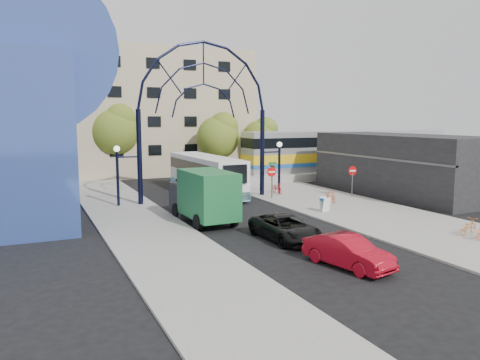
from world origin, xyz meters
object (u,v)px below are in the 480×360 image
stop_sign (272,175)px  bike_near_b (330,196)px  gateway_arch (204,89)px  tree_north_c (261,136)px  do_not_enter_sign (352,174)px  black_suv (285,228)px  street_name_sign (272,172)px  bike_far_a (468,226)px  tree_north_b (115,129)px  red_sedan (348,252)px  green_truck (203,196)px  bike_near_a (277,188)px  train_car (350,150)px  tree_north_a (219,135)px  sandwich_board (325,202)px  city_bus (206,174)px

stop_sign → bike_near_b: (3.27, -3.20, -1.42)m
gateway_arch → tree_north_c: gateway_arch is taller
do_not_enter_sign → black_suv: size_ratio=0.52×
street_name_sign → bike_far_a: street_name_sign is taller
tree_north_b → red_sedan: size_ratio=1.92×
green_truck → red_sedan: (2.56, -10.96, -0.93)m
stop_sign → street_name_sign: size_ratio=0.89×
red_sedan → bike_near_a: (6.60, 17.98, -0.08)m
train_car → bike_near_a: 15.93m
street_name_sign → tree_north_a: (0.92, 13.33, 2.48)m
train_car → green_truck: size_ratio=3.88×
do_not_enter_sign → train_car: 15.03m
tree_north_a → tree_north_c: tree_north_a is taller
sandwich_board → bike_near_b: bearing=48.8°
tree_north_b → red_sedan: tree_north_b is taller
bike_far_a → bike_near_a: bearing=-4.0°
street_name_sign → tree_north_c: size_ratio=0.43×
bike_near_a → bike_far_a: bearing=-74.8°
bike_near_a → green_truck: bearing=-136.5°
sandwich_board → bike_near_b: sandwich_board is taller
gateway_arch → stop_sign: bearing=-22.6°
bike_near_b → street_name_sign: bearing=133.2°
green_truck → bike_near_b: 11.01m
red_sedan → city_bus: bearing=74.2°
street_name_sign → red_sedan: (-5.38, -16.58, -1.44)m
stop_sign → red_sedan: size_ratio=0.60×
gateway_arch → tree_north_a: gateway_arch is taller
tree_north_a → black_suv: (-6.47, -24.89, -3.94)m
stop_sign → city_bus: size_ratio=0.21×
train_car → green_truck: bearing=-146.6°
green_truck → bike_far_a: green_truck is taller
street_name_sign → sandwich_board: 6.78m
tree_north_a → bike_far_a: (2.94, -28.34, -4.06)m
red_sedan → bike_near_b: bearing=45.1°
green_truck → sandwich_board: bearing=-8.6°
gateway_arch → stop_sign: gateway_arch is taller
stop_sign → train_car: size_ratio=0.10×
sandwich_board → tree_north_a: tree_north_a is taller
black_suv → bike_near_a: 14.62m
gateway_arch → tree_north_a: 13.98m
red_sedan → tree_north_c: bearing=56.9°
city_bus → do_not_enter_sign: bearing=-36.4°
stop_sign → street_name_sign: bearing=56.4°
do_not_enter_sign → tree_north_c: tree_north_c is taller
train_car → city_bus: (-18.80, -5.04, -1.23)m
tree_north_b → stop_sign: bearing=-64.2°
sandwich_board → black_suv: bearing=-140.3°
gateway_arch → bike_near_a: size_ratio=7.35×
red_sedan → tree_north_a: bearing=66.1°
stop_sign → bike_far_a: 15.09m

